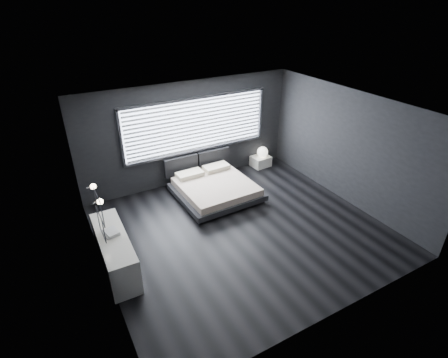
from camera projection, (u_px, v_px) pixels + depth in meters
room at (244, 175)px, 7.27m from camera, size 6.04×6.00×2.80m
window at (197, 125)px, 9.32m from camera, size 4.14×0.09×1.52m
headboard at (198, 161)px, 9.76m from camera, size 1.96×0.16×0.52m
sconce_near at (100, 202)px, 5.98m from camera, size 0.18×0.11×0.11m
sconce_far at (93, 186)px, 6.44m from camera, size 0.18×0.11×0.11m
wall_art_upper at (99, 208)px, 5.36m from camera, size 0.01×0.48×0.48m
wall_art_lower at (101, 224)px, 5.78m from camera, size 0.01×0.48×0.48m
bed at (215, 188)px, 9.11m from camera, size 2.04×1.95×0.52m
nightstand at (261, 161)px, 10.72m from camera, size 0.57×0.49×0.32m
orb_lamp at (262, 152)px, 10.55m from camera, size 0.32×0.32×0.32m
dresser at (115, 251)px, 6.70m from camera, size 0.57×1.88×0.75m
book_stack at (111, 232)px, 6.56m from camera, size 0.30×0.37×0.07m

